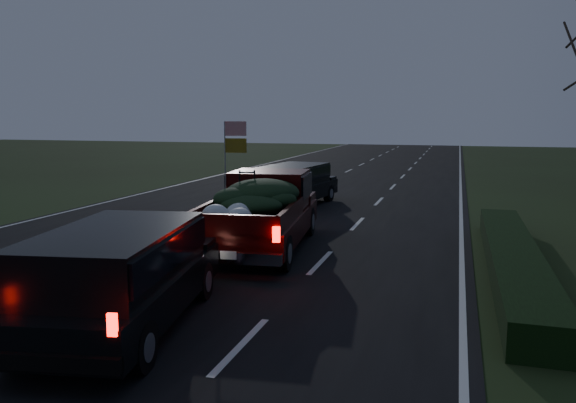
% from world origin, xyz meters
% --- Properties ---
extents(ground, '(120.00, 120.00, 0.00)m').
position_xyz_m(ground, '(0.00, 0.00, 0.00)').
color(ground, black).
rests_on(ground, ground).
extents(road_asphalt, '(14.00, 120.00, 0.02)m').
position_xyz_m(road_asphalt, '(0.00, 0.00, 0.01)').
color(road_asphalt, black).
rests_on(road_asphalt, ground).
extents(hedge_row, '(1.00, 10.00, 0.60)m').
position_xyz_m(hedge_row, '(7.80, 3.00, 0.30)').
color(hedge_row, black).
rests_on(hedge_row, ground).
extents(pickup_truck, '(2.74, 5.76, 2.91)m').
position_xyz_m(pickup_truck, '(1.82, 3.49, 1.09)').
color(pickup_truck, black).
rests_on(pickup_truck, ground).
extents(lead_suv, '(2.37, 4.64, 1.28)m').
position_xyz_m(lead_suv, '(0.64, 10.55, 0.97)').
color(lead_suv, black).
rests_on(lead_suv, ground).
extents(rear_suv, '(2.75, 4.97, 1.35)m').
position_xyz_m(rear_suv, '(1.55, -2.48, 1.02)').
color(rear_suv, black).
rests_on(rear_suv, ground).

